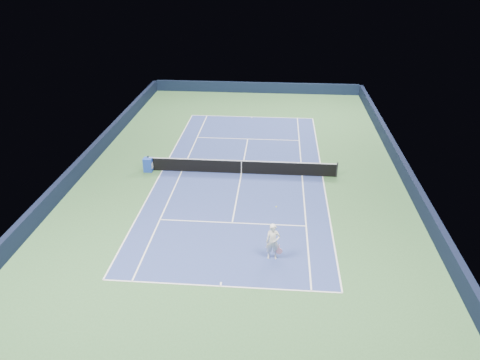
{
  "coord_description": "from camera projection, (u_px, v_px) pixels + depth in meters",
  "views": [
    {
      "loc": [
        2.29,
        -28.61,
        13.84
      ],
      "look_at": [
        0.16,
        -3.0,
        1.0
      ],
      "focal_mm": 35.0,
      "sensor_mm": 36.0,
      "label": 1
    }
  ],
  "objects": [
    {
      "name": "wall_left",
      "position": [
        86.0,
        161.0,
        32.42
      ],
      "size": [
        0.35,
        40.0,
        1.1
      ],
      "primitive_type": "cube",
      "color": "black",
      "rests_on": "ground"
    },
    {
      "name": "baseline_near",
      "position": [
        220.0,
        286.0,
        21.26
      ],
      "size": [
        10.97,
        0.08,
        0.0
      ],
      "primitive_type": "cube",
      "color": "white",
      "rests_on": "ground"
    },
    {
      "name": "sideline_singles_left",
      "position": [
        182.0,
        171.0,
        32.16
      ],
      "size": [
        0.08,
        23.77,
        0.0
      ],
      "primitive_type": "cube",
      "color": "white",
      "rests_on": "ground"
    },
    {
      "name": "baseline_far",
      "position": [
        252.0,
        117.0,
        42.45
      ],
      "size": [
        10.97,
        0.08,
        0.0
      ],
      "primitive_type": "cube",
      "color": "white",
      "rests_on": "ground"
    },
    {
      "name": "ground",
      "position": [
        241.0,
        173.0,
        31.86
      ],
      "size": [
        40.0,
        40.0,
        0.0
      ],
      "primitive_type": "plane",
      "color": "#335C32",
      "rests_on": "ground"
    },
    {
      "name": "center_mark_near",
      "position": [
        221.0,
        284.0,
        21.39
      ],
      "size": [
        0.08,
        0.3,
        0.0
      ],
      "primitive_type": "cube",
      "color": "white",
      "rests_on": "ground"
    },
    {
      "name": "sideline_singles_right",
      "position": [
        302.0,
        176.0,
        31.55
      ],
      "size": [
        0.08,
        23.77,
        0.0
      ],
      "primitive_type": "cube",
      "color": "white",
      "rests_on": "ground"
    },
    {
      "name": "wall_right",
      "position": [
        405.0,
        172.0,
        30.81
      ],
      "size": [
        0.35,
        40.0,
        1.1
      ],
      "primitive_type": "cube",
      "color": "black",
      "rests_on": "ground"
    },
    {
      "name": "tennis_player",
      "position": [
        273.0,
        242.0,
        22.78
      ],
      "size": [
        0.85,
        1.28,
        2.39
      ],
      "color": "white",
      "rests_on": "ground"
    },
    {
      "name": "center_service_line",
      "position": [
        241.0,
        173.0,
        31.85
      ],
      "size": [
        0.08,
        12.8,
        0.0
      ],
      "primitive_type": "cube",
      "color": "white",
      "rests_on": "ground"
    },
    {
      "name": "sponsor_cube",
      "position": [
        148.0,
        165.0,
        31.98
      ],
      "size": [
        0.6,
        0.54,
        0.96
      ],
      "color": "#1C3DA8",
      "rests_on": "ground"
    },
    {
      "name": "sideline_doubles_right",
      "position": [
        323.0,
        176.0,
        31.45
      ],
      "size": [
        0.08,
        23.77,
        0.0
      ],
      "primitive_type": "cube",
      "color": "white",
      "rests_on": "ground"
    },
    {
      "name": "center_mark_far",
      "position": [
        252.0,
        117.0,
        42.32
      ],
      "size": [
        0.08,
        0.3,
        0.0
      ],
      "primitive_type": "cube",
      "color": "white",
      "rests_on": "ground"
    },
    {
      "name": "sideline_doubles_left",
      "position": [
        162.0,
        170.0,
        32.26
      ],
      "size": [
        0.08,
        23.77,
        0.0
      ],
      "primitive_type": "cube",
      "color": "white",
      "rests_on": "ground"
    },
    {
      "name": "service_line_near",
      "position": [
        232.0,
        223.0,
        26.15
      ],
      "size": [
        8.23,
        0.08,
        0.0
      ],
      "primitive_type": "cube",
      "color": "white",
      "rests_on": "ground"
    },
    {
      "name": "wall_far",
      "position": [
        256.0,
        88.0,
        49.29
      ],
      "size": [
        22.0,
        0.35,
        1.1
      ],
      "primitive_type": "cube",
      "color": "black",
      "rests_on": "ground"
    },
    {
      "name": "tennis_net",
      "position": [
        241.0,
        167.0,
        31.63
      ],
      "size": [
        12.9,
        0.1,
        1.07
      ],
      "color": "black",
      "rests_on": "ground"
    },
    {
      "name": "court_surface",
      "position": [
        241.0,
        173.0,
        31.86
      ],
      "size": [
        10.97,
        23.77,
        0.01
      ],
      "primitive_type": "cube",
      "color": "navy",
      "rests_on": "ground"
    },
    {
      "name": "service_line_far",
      "position": [
        248.0,
        139.0,
        37.56
      ],
      "size": [
        8.23,
        0.08,
        0.0
      ],
      "primitive_type": "cube",
      "color": "white",
      "rests_on": "ground"
    }
  ]
}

